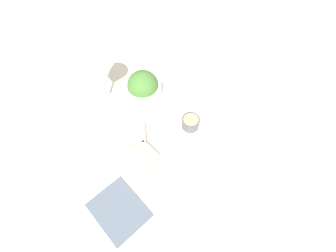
{
  "coord_description": "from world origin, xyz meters",
  "views": [
    {
      "loc": [
        0.42,
        -0.08,
        0.73
      ],
      "look_at": [
        0.0,
        0.0,
        0.03
      ],
      "focal_mm": 28.0,
      "sensor_mm": 36.0,
      "label": 1
    }
  ],
  "objects_px": {
    "salad_bowl": "(143,89)",
    "wine_glass": "(103,73)",
    "sauce_ramekin": "(191,123)",
    "cheese_toast_far": "(144,156)",
    "napkin": "(119,210)",
    "fork": "(232,86)",
    "cheese_toast_near": "(135,134)"
  },
  "relations": [
    {
      "from": "salad_bowl",
      "to": "wine_glass",
      "type": "relative_size",
      "value": 0.73
    },
    {
      "from": "sauce_ramekin",
      "to": "cheese_toast_far",
      "type": "distance_m",
      "value": 0.18
    },
    {
      "from": "cheese_toast_far",
      "to": "napkin",
      "type": "height_order",
      "value": "cheese_toast_far"
    },
    {
      "from": "salad_bowl",
      "to": "fork",
      "type": "xyz_separation_m",
      "value": [
        -0.01,
        0.32,
        -0.06
      ]
    },
    {
      "from": "sauce_ramekin",
      "to": "napkin",
      "type": "height_order",
      "value": "sauce_ramekin"
    },
    {
      "from": "salad_bowl",
      "to": "sauce_ramekin",
      "type": "xyz_separation_m",
      "value": [
        0.14,
        0.13,
        -0.03
      ]
    },
    {
      "from": "sauce_ramekin",
      "to": "wine_glass",
      "type": "relative_size",
      "value": 0.35
    },
    {
      "from": "cheese_toast_near",
      "to": "napkin",
      "type": "height_order",
      "value": "cheese_toast_near"
    },
    {
      "from": "wine_glass",
      "to": "napkin",
      "type": "height_order",
      "value": "wine_glass"
    },
    {
      "from": "cheese_toast_near",
      "to": "napkin",
      "type": "distance_m",
      "value": 0.23
    },
    {
      "from": "cheese_toast_far",
      "to": "napkin",
      "type": "xyz_separation_m",
      "value": [
        0.14,
        -0.09,
        -0.02
      ]
    },
    {
      "from": "fork",
      "to": "cheese_toast_far",
      "type": "bearing_deg",
      "value": -56.96
    },
    {
      "from": "salad_bowl",
      "to": "cheese_toast_near",
      "type": "distance_m",
      "value": 0.16
    },
    {
      "from": "cheese_toast_far",
      "to": "fork",
      "type": "xyz_separation_m",
      "value": [
        -0.23,
        0.35,
        -0.02
      ]
    },
    {
      "from": "sauce_ramekin",
      "to": "fork",
      "type": "distance_m",
      "value": 0.24
    },
    {
      "from": "cheese_toast_near",
      "to": "fork",
      "type": "bearing_deg",
      "value": 112.18
    },
    {
      "from": "wine_glass",
      "to": "salad_bowl",
      "type": "bearing_deg",
      "value": 70.24
    },
    {
      "from": "cheese_toast_near",
      "to": "fork",
      "type": "relative_size",
      "value": 0.53
    },
    {
      "from": "cheese_toast_far",
      "to": "napkin",
      "type": "bearing_deg",
      "value": -32.83
    },
    {
      "from": "cheese_toast_near",
      "to": "wine_glass",
      "type": "bearing_deg",
      "value": -159.76
    },
    {
      "from": "napkin",
      "to": "fork",
      "type": "height_order",
      "value": "same"
    },
    {
      "from": "salad_bowl",
      "to": "cheese_toast_far",
      "type": "relative_size",
      "value": 1.22
    },
    {
      "from": "napkin",
      "to": "salad_bowl",
      "type": "bearing_deg",
      "value": 161.59
    },
    {
      "from": "salad_bowl",
      "to": "napkin",
      "type": "height_order",
      "value": "salad_bowl"
    },
    {
      "from": "cheese_toast_near",
      "to": "cheese_toast_far",
      "type": "height_order",
      "value": "same"
    },
    {
      "from": "salad_bowl",
      "to": "wine_glass",
      "type": "distance_m",
      "value": 0.14
    },
    {
      "from": "salad_bowl",
      "to": "cheese_toast_near",
      "type": "bearing_deg",
      "value": -18.82
    },
    {
      "from": "cheese_toast_far",
      "to": "sauce_ramekin",
      "type": "bearing_deg",
      "value": 117.1
    },
    {
      "from": "wine_glass",
      "to": "cheese_toast_far",
      "type": "bearing_deg",
      "value": 18.18
    },
    {
      "from": "wine_glass",
      "to": "fork",
      "type": "distance_m",
      "value": 0.45
    },
    {
      "from": "fork",
      "to": "sauce_ramekin",
      "type": "bearing_deg",
      "value": -52.48
    },
    {
      "from": "napkin",
      "to": "fork",
      "type": "xyz_separation_m",
      "value": [
        -0.36,
        0.44,
        0.0
      ]
    }
  ]
}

